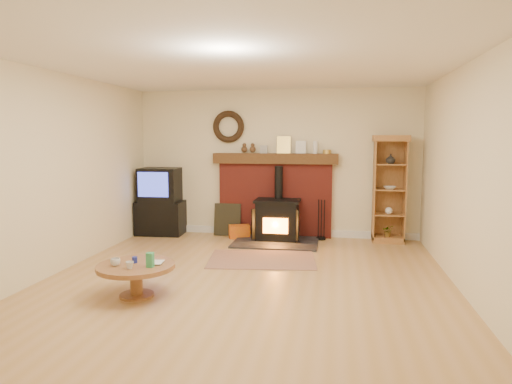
% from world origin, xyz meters
% --- Properties ---
extents(ground, '(5.50, 5.50, 0.00)m').
position_xyz_m(ground, '(0.00, 0.00, 0.00)').
color(ground, '#B5884B').
rests_on(ground, ground).
extents(room_shell, '(5.02, 5.52, 2.61)m').
position_xyz_m(room_shell, '(-0.02, 0.09, 1.72)').
color(room_shell, beige).
rests_on(room_shell, ground).
extents(chimney_breast, '(2.20, 0.22, 1.78)m').
position_xyz_m(chimney_breast, '(0.00, 2.67, 0.80)').
color(chimney_breast, maroon).
rests_on(chimney_breast, ground).
extents(wood_stove, '(1.40, 1.00, 1.27)m').
position_xyz_m(wood_stove, '(0.09, 2.27, 0.34)').
color(wood_stove, black).
rests_on(wood_stove, ground).
extents(area_rug, '(1.64, 1.22, 0.01)m').
position_xyz_m(area_rug, '(0.03, 1.03, 0.01)').
color(area_rug, brown).
rests_on(area_rug, ground).
extents(tv_unit, '(0.85, 0.62, 1.21)m').
position_xyz_m(tv_unit, '(-2.08, 2.47, 0.58)').
color(tv_unit, black).
rests_on(tv_unit, ground).
extents(curio_cabinet, '(0.58, 0.42, 1.80)m').
position_xyz_m(curio_cabinet, '(1.95, 2.55, 0.90)').
color(curio_cabinet, brown).
rests_on(curio_cabinet, ground).
extents(firelog_box, '(0.41, 0.33, 0.22)m').
position_xyz_m(firelog_box, '(-0.60, 2.40, 0.11)').
color(firelog_box, orange).
rests_on(firelog_box, ground).
extents(leaning_painting, '(0.48, 0.13, 0.58)m').
position_xyz_m(leaning_painting, '(-0.85, 2.55, 0.29)').
color(leaning_painting, black).
rests_on(leaning_painting, ground).
extents(fire_tools, '(0.16, 0.16, 0.70)m').
position_xyz_m(fire_tools, '(0.83, 2.50, 0.13)').
color(fire_tools, black).
rests_on(fire_tools, ground).
extents(coffee_table, '(0.86, 0.86, 0.53)m').
position_xyz_m(coffee_table, '(-1.09, -0.73, 0.30)').
color(coffee_table, brown).
rests_on(coffee_table, ground).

